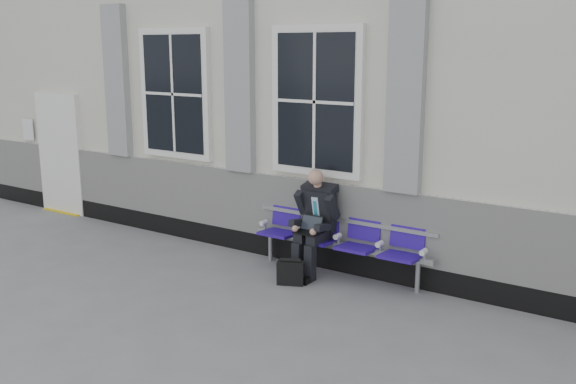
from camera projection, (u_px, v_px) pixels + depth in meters
The scene contains 5 objects.
ground at pixel (229, 293), 7.85m from camera, with size 70.00×70.00×0.00m, color slate.
station_building at pixel (362, 93), 10.18m from camera, with size 14.40×4.40×4.49m.
bench at pixel (340, 235), 8.36m from camera, with size 2.60×0.47×0.91m.
businessman at pixel (315, 218), 8.37m from camera, with size 0.56×0.75×1.41m.
briefcase at pixel (291, 272), 8.11m from camera, with size 0.37×0.27×0.35m.
Camera 1 is at (4.70, -5.74, 2.95)m, focal length 40.00 mm.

